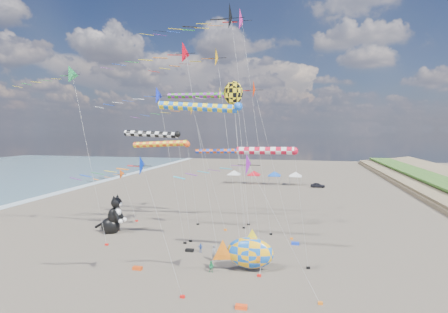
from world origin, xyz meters
TOP-DOWN VIEW (x-y plane):
  - ground at (0.00, 0.00)m, footprint 260.00×260.00m
  - delta_kite_0 at (-16.63, 21.43)m, footprint 7.68×1.58m
  - delta_kite_1 at (-5.23, 19.78)m, footprint 12.89×2.12m
  - delta_kite_2 at (0.30, 12.30)m, footprint 10.55×2.30m
  - delta_kite_3 at (-7.32, 13.48)m, footprint 11.02×2.10m
  - delta_kite_4 at (-16.76, 10.93)m, footprint 11.53×2.15m
  - delta_kite_5 at (-3.29, 9.35)m, footprint 13.60×2.37m
  - delta_kite_6 at (6.88, 2.06)m, footprint 10.07×1.99m
  - delta_kite_7 at (4.73, 17.80)m, footprint 12.33×2.48m
  - delta_kite_8 at (-2.76, 0.77)m, footprint 8.65×1.73m
  - delta_kite_9 at (3.46, 11.66)m, footprint 11.80×3.06m
  - delta_kite_10 at (2.28, 19.11)m, footprint 14.62×2.94m
  - windsock_0 at (0.20, 9.73)m, footprint 10.00×0.87m
  - windsock_1 at (-1.12, 23.02)m, footprint 7.84×0.68m
  - windsock_2 at (-7.07, 14.26)m, footprint 8.30×0.74m
  - windsock_3 at (-9.00, 21.64)m, footprint 9.71×0.87m
  - windsock_4 at (7.11, 8.94)m, footprint 7.19×0.76m
  - windsock_5 at (-2.99, 21.27)m, footprint 10.92×0.80m
  - angelfish_kite at (2.32, 14.27)m, footprint 3.74×3.02m
  - cat_inflatable at (-13.64, 15.52)m, footprint 3.86×2.10m
  - fish_inflatable at (5.49, 7.13)m, footprint 6.04×2.87m
  - person_adult at (1.64, 8.91)m, footprint 0.72×0.70m
  - child_green at (2.05, 6.06)m, footprint 0.58×0.48m
  - child_blue at (-0.48, 11.10)m, footprint 0.63×0.45m
  - kite_bag_0 at (5.90, 0.09)m, footprint 0.90×0.44m
  - kite_bag_1 at (-5.06, 5.18)m, footprint 0.90×0.44m
  - kite_bag_2 at (9.65, 15.87)m, footprint 0.90×0.44m
  - kite_bag_3 at (-1.71, 11.03)m, footprint 0.90×0.44m
  - tent_row at (1.50, 60.00)m, footprint 19.20×4.20m
  - parked_car at (14.12, 58.00)m, footprint 3.28×1.34m

SIDE VIEW (x-z plane):
  - ground at x=0.00m, z-range 0.00..0.00m
  - kite_bag_0 at x=5.90m, z-range 0.00..0.30m
  - kite_bag_1 at x=-5.06m, z-range 0.00..0.30m
  - kite_bag_2 at x=9.65m, z-range 0.00..0.30m
  - kite_bag_3 at x=-1.71m, z-range 0.00..0.30m
  - child_blue at x=-0.48m, z-range 0.00..1.00m
  - child_green at x=2.05m, z-range 0.00..1.11m
  - parked_car at x=14.12m, z-range 0.00..1.11m
  - person_adult at x=1.64m, z-range 0.00..1.67m
  - fish_inflatable at x=5.49m, z-range -0.23..3.87m
  - cat_inflatable at x=-13.64m, z-range 0.00..5.07m
  - tent_row at x=1.50m, z-range 1.25..5.05m
  - delta_kite_0 at x=-16.63m, z-range 2.72..10.54m
  - windsock_1 at x=-1.12m, z-range 4.95..15.67m
  - delta_kite_8 at x=-2.76m, z-range 4.55..16.13m
  - delta_kite_6 at x=6.88m, z-range 4.56..16.29m
  - windsock_4 at x=7.11m, z-range 5.44..17.21m
  - windsock_3 at x=-9.00m, z-range 5.43..17.24m
  - windsock_2 at x=-7.07m, z-range 6.18..19.44m
  - windsock_0 at x=0.20m, z-range 7.59..23.76m
  - delta_kite_1 at x=-5.23m, z-range 7.30..24.73m
  - delta_kite_3 at x=-7.32m, z-range 7.79..26.14m
  - angelfish_kite at x=2.32m, z-range 7.97..26.85m
  - windsock_5 at x=-2.99m, z-range 8.75..27.20m
  - delta_kite_7 at x=4.73m, z-range 8.33..28.01m
  - delta_kite_4 at x=-16.76m, z-range 9.01..29.82m
  - delta_kite_2 at x=0.30m, z-range 9.84..32.42m
  - delta_kite_5 at x=-3.29m, z-range 9.84..32.51m
  - delta_kite_9 at x=3.46m, z-range 11.49..37.94m
  - delta_kite_10 at x=2.28m, z-range 12.54..41.06m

